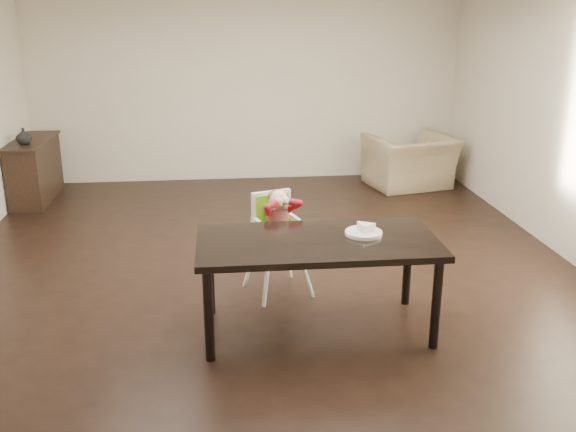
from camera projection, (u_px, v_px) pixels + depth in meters
name	position (u px, v px, depth m)	size (l,w,h in m)	color
ground	(266.00, 272.00, 6.09)	(7.00, 7.00, 0.00)	black
room_walls	(264.00, 73.00, 5.51)	(6.02, 7.02, 2.71)	beige
dining_table	(317.00, 249.00, 4.81)	(1.80, 0.90, 0.75)	black
high_chair	(276.00, 220.00, 5.50)	(0.49, 0.49, 0.94)	white
plate	(364.00, 231.00, 4.88)	(0.34, 0.34, 0.08)	white
armchair	(410.00, 153.00, 8.81)	(1.09, 0.71, 0.95)	tan
sideboard	(35.00, 170.00, 8.24)	(0.44, 1.26, 0.79)	black
vase	(24.00, 137.00, 7.82)	(0.19, 0.20, 0.19)	#99999E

